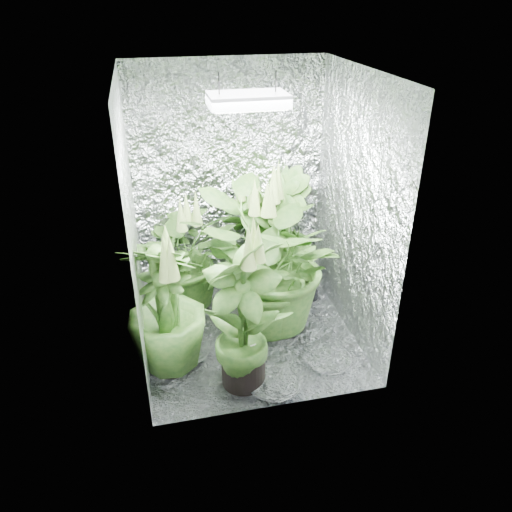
{
  "coord_description": "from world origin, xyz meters",
  "views": [
    {
      "loc": [
        -0.66,
        -3.15,
        2.46
      ],
      "look_at": [
        0.05,
        0.0,
        0.71
      ],
      "focal_mm": 35.0,
      "sensor_mm": 36.0,
      "label": 1
    }
  ],
  "objects_px": {
    "plant_e": "(274,265)",
    "plant_f": "(243,314)",
    "plant_a": "(185,258)",
    "plant_d": "(166,308)",
    "grow_lamp": "(248,100)",
    "plant_c": "(280,234)",
    "plant_b": "(248,241)",
    "circulation_fan": "(308,284)"
  },
  "relations": [
    {
      "from": "plant_c",
      "to": "grow_lamp",
      "type": "bearing_deg",
      "value": -123.88
    },
    {
      "from": "plant_a",
      "to": "plant_f",
      "type": "xyz_separation_m",
      "value": [
        0.28,
        -1.03,
        0.1
      ]
    },
    {
      "from": "plant_c",
      "to": "circulation_fan",
      "type": "xyz_separation_m",
      "value": [
        0.21,
        -0.2,
        -0.42
      ]
    },
    {
      "from": "plant_b",
      "to": "plant_c",
      "type": "xyz_separation_m",
      "value": [
        0.28,
        -0.03,
        0.05
      ]
    },
    {
      "from": "grow_lamp",
      "to": "circulation_fan",
      "type": "distance_m",
      "value": 1.84
    },
    {
      "from": "plant_e",
      "to": "plant_d",
      "type": "bearing_deg",
      "value": -163.22
    },
    {
      "from": "grow_lamp",
      "to": "plant_e",
      "type": "height_order",
      "value": "grow_lamp"
    },
    {
      "from": "plant_d",
      "to": "plant_f",
      "type": "distance_m",
      "value": 0.57
    },
    {
      "from": "grow_lamp",
      "to": "circulation_fan",
      "type": "xyz_separation_m",
      "value": [
        0.61,
        0.4,
        -1.68
      ]
    },
    {
      "from": "plant_a",
      "to": "plant_b",
      "type": "height_order",
      "value": "plant_b"
    },
    {
      "from": "plant_d",
      "to": "plant_f",
      "type": "bearing_deg",
      "value": -30.98
    },
    {
      "from": "grow_lamp",
      "to": "plant_c",
      "type": "xyz_separation_m",
      "value": [
        0.41,
        0.61,
        -1.27
      ]
    },
    {
      "from": "plant_a",
      "to": "plant_d",
      "type": "height_order",
      "value": "plant_d"
    },
    {
      "from": "circulation_fan",
      "to": "plant_b",
      "type": "bearing_deg",
      "value": 177.49
    },
    {
      "from": "plant_b",
      "to": "plant_e",
      "type": "bearing_deg",
      "value": -83.25
    },
    {
      "from": "plant_c",
      "to": "plant_e",
      "type": "height_order",
      "value": "plant_e"
    },
    {
      "from": "plant_b",
      "to": "circulation_fan",
      "type": "xyz_separation_m",
      "value": [
        0.49,
        -0.24,
        -0.37
      ]
    },
    {
      "from": "plant_a",
      "to": "circulation_fan",
      "type": "height_order",
      "value": "plant_a"
    },
    {
      "from": "plant_e",
      "to": "plant_f",
      "type": "xyz_separation_m",
      "value": [
        -0.35,
        -0.54,
        -0.02
      ]
    },
    {
      "from": "plant_a",
      "to": "plant_d",
      "type": "bearing_deg",
      "value": -105.19
    },
    {
      "from": "plant_d",
      "to": "plant_e",
      "type": "distance_m",
      "value": 0.88
    },
    {
      "from": "plant_e",
      "to": "circulation_fan",
      "type": "xyz_separation_m",
      "value": [
        0.42,
        0.39,
        -0.46
      ]
    },
    {
      "from": "plant_a",
      "to": "plant_e",
      "type": "bearing_deg",
      "value": -37.81
    },
    {
      "from": "plant_a",
      "to": "plant_b",
      "type": "bearing_deg",
      "value": 13.36
    },
    {
      "from": "grow_lamp",
      "to": "plant_b",
      "type": "bearing_deg",
      "value": 79.1
    },
    {
      "from": "circulation_fan",
      "to": "plant_d",
      "type": "bearing_deg",
      "value": -129.58
    },
    {
      "from": "plant_d",
      "to": "plant_e",
      "type": "xyz_separation_m",
      "value": [
        0.83,
        0.25,
        0.1
      ]
    },
    {
      "from": "plant_d",
      "to": "plant_f",
      "type": "height_order",
      "value": "plant_f"
    },
    {
      "from": "plant_e",
      "to": "plant_f",
      "type": "relative_size",
      "value": 1.08
    },
    {
      "from": "plant_a",
      "to": "circulation_fan",
      "type": "relative_size",
      "value": 3.03
    },
    {
      "from": "grow_lamp",
      "to": "plant_d",
      "type": "relative_size",
      "value": 0.45
    },
    {
      "from": "plant_d",
      "to": "plant_e",
      "type": "height_order",
      "value": "plant_e"
    },
    {
      "from": "plant_c",
      "to": "plant_d",
      "type": "relative_size",
      "value": 1.09
    },
    {
      "from": "plant_c",
      "to": "plant_f",
      "type": "height_order",
      "value": "plant_f"
    },
    {
      "from": "plant_c",
      "to": "plant_e",
      "type": "bearing_deg",
      "value": -109.62
    },
    {
      "from": "plant_b",
      "to": "circulation_fan",
      "type": "distance_m",
      "value": 0.66
    },
    {
      "from": "plant_c",
      "to": "circulation_fan",
      "type": "distance_m",
      "value": 0.51
    },
    {
      "from": "plant_d",
      "to": "plant_e",
      "type": "bearing_deg",
      "value": 16.78
    },
    {
      "from": "plant_a",
      "to": "plant_f",
      "type": "height_order",
      "value": "plant_f"
    },
    {
      "from": "grow_lamp",
      "to": "plant_f",
      "type": "distance_m",
      "value": 1.36
    },
    {
      "from": "grow_lamp",
      "to": "plant_d",
      "type": "height_order",
      "value": "grow_lamp"
    },
    {
      "from": "plant_c",
      "to": "plant_e",
      "type": "distance_m",
      "value": 0.63
    }
  ]
}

